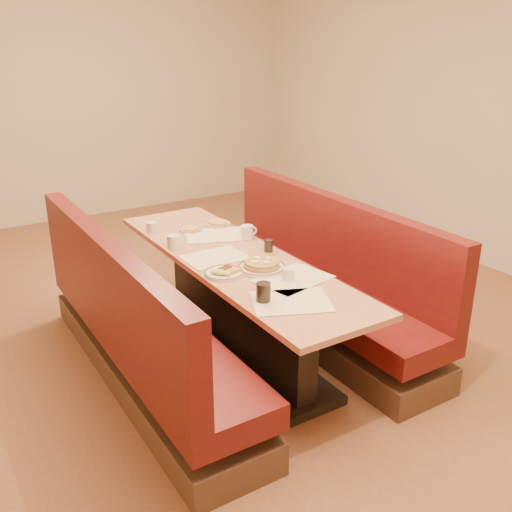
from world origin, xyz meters
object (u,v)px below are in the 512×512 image
eggs_plate (224,273)px  coffee_mug_c (248,232)px  diner_table (235,306)px  coffee_mug_a (288,274)px  soda_tumbler_mid (268,246)px  soda_tumbler_near (263,292)px  booth_right (316,285)px  coffee_mug_d (152,227)px  booth_left (138,334)px  coffee_mug_b (174,241)px  pancake_plate (262,266)px

eggs_plate → coffee_mug_c: coffee_mug_c is taller
diner_table → coffee_mug_a: coffee_mug_a is taller
soda_tumbler_mid → soda_tumbler_near: bearing=-125.2°
booth_right → coffee_mug_c: bearing=147.2°
diner_table → coffee_mug_a: (0.08, -0.53, 0.42)m
coffee_mug_a → coffee_mug_d: coffee_mug_d is taller
booth_left → soda_tumbler_near: bearing=-53.7°
coffee_mug_b → coffee_mug_d: size_ratio=1.14×
booth_left → pancake_plate: (0.77, -0.29, 0.41)m
booth_right → pancake_plate: bearing=-157.1°
booth_right → coffee_mug_b: size_ratio=20.28×
booth_left → pancake_plate: booth_left is taller
pancake_plate → coffee_mug_a: coffee_mug_a is taller
coffee_mug_d → soda_tumbler_mid: size_ratio=1.24×
coffee_mug_b → soda_tumbler_near: bearing=-66.8°
booth_left → booth_right: 1.46m
coffee_mug_b → soda_tumbler_near: size_ratio=1.05×
coffee_mug_c → coffee_mug_b: bearing=171.4°
coffee_mug_c → soda_tumbler_mid: bearing=-92.5°
eggs_plate → soda_tumbler_mid: bearing=23.6°
booth_left → pancake_plate: 0.92m
pancake_plate → soda_tumbler_mid: 0.34m
pancake_plate → eggs_plate: size_ratio=1.24×
coffee_mug_a → coffee_mug_c: size_ratio=0.80×
booth_left → coffee_mug_a: (0.82, -0.53, 0.43)m
coffee_mug_b → coffee_mug_d: 0.41m
booth_right → pancake_plate: size_ratio=7.79×
diner_table → soda_tumbler_mid: soda_tumbler_mid is taller
pancake_plate → coffee_mug_c: (0.25, 0.58, 0.03)m
diner_table → booth_left: (-0.73, 0.00, -0.01)m
eggs_plate → soda_tumbler_mid: (0.48, 0.21, 0.03)m
pancake_plate → coffee_mug_c: size_ratio=2.44×
diner_table → coffee_mug_a: size_ratio=23.78×
pancake_plate → booth_right: bearing=22.9°
eggs_plate → coffee_mug_b: coffee_mug_b is taller
eggs_plate → pancake_plate: bearing=-12.2°
booth_right → soda_tumbler_near: size_ratio=21.38×
booth_left → eggs_plate: size_ratio=9.62×
booth_right → soda_tumbler_mid: size_ratio=28.78×
pancake_plate → coffee_mug_d: (-0.31, 1.09, 0.02)m
booth_right → coffee_mug_a: size_ratio=23.78×
pancake_plate → coffee_mug_c: bearing=67.2°
coffee_mug_a → soda_tumbler_mid: (0.18, 0.50, 0.00)m
coffee_mug_b → booth_right: bearing=-1.2°
pancake_plate → coffee_mug_b: (-0.31, 0.68, 0.02)m
coffee_mug_a → soda_tumbler_near: 0.35m
eggs_plate → soda_tumbler_mid: soda_tumbler_mid is taller
coffee_mug_b → coffee_mug_a: bearing=-48.7°
coffee_mug_b → soda_tumbler_mid: size_ratio=1.42×
pancake_plate → coffee_mug_d: size_ratio=2.97×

